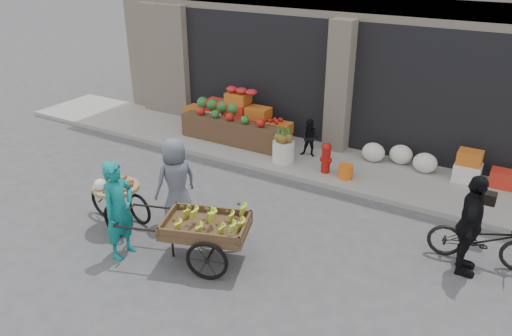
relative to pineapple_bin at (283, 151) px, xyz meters
The scene contains 15 objects.
ground 3.70m from the pineapple_bin, 78.23° to the right, with size 80.00×80.00×0.00m, color #424244.
sidewalk 0.95m from the pineapple_bin, 33.69° to the left, with size 18.00×2.20×0.12m, color gray.
building 5.41m from the pineapple_bin, 80.40° to the left, with size 14.00×6.45×7.00m.
fruit_display 1.92m from the pineapple_bin, 155.76° to the left, with size 3.10×1.12×1.24m.
pineapple_bin is the anchor object (origin of this frame).
fire_hydrant 1.11m from the pineapple_bin, ahead, with size 0.22×0.22×0.71m.
orange_bucket 1.61m from the pineapple_bin, ahead, with size 0.32×0.32×0.30m, color orange.
right_bay_goods 3.54m from the pineapple_bin, 18.10° to the left, with size 3.35×0.60×0.70m.
seated_person 0.75m from the pineapple_bin, 56.31° to the left, with size 0.45×0.35×0.93m, color black.
banana_cart 4.13m from the pineapple_bin, 81.08° to the right, with size 2.51×1.61×0.98m.
vendor_woman 4.69m from the pineapple_bin, 98.14° to the right, with size 0.63×0.41×1.73m, color #0F7A78.
tricycle_cart 4.20m from the pineapple_bin, 109.58° to the right, with size 1.46×0.96×0.95m.
vendor_grey 3.34m from the pineapple_bin, 99.70° to the right, with size 0.82×0.54×1.68m, color slate.
bicycle 4.96m from the pineapple_bin, 21.02° to the right, with size 0.60×1.72×0.90m, color black.
cyclist 4.96m from the pineapple_bin, 26.19° to the right, with size 1.01×0.42×1.72m, color black.
Camera 1 is at (4.19, -6.05, 4.97)m, focal length 35.00 mm.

